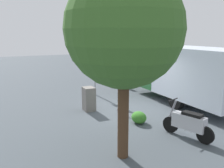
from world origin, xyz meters
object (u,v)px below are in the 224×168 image
motorcycle (188,123)px  utility_cabinet (89,99)px  box_truck_near (185,72)px  stop_sign (94,58)px  street_tree (124,30)px  bike_rack_hoop (123,114)px

motorcycle → utility_cabinet: motorcycle is taller
box_truck_near → stop_sign: bearing=44.3°
street_tree → motorcycle: bearing=-85.8°
box_truck_near → stop_sign: 4.79m
stop_sign → utility_cabinet: 3.21m
box_truck_near → utility_cabinet: size_ratio=7.45×
stop_sign → street_tree: (-6.81, 1.76, 1.38)m
box_truck_near → motorcycle: box_truck_near is taller
box_truck_near → utility_cabinet: 4.81m
motorcycle → street_tree: street_tree is taller
street_tree → bike_rack_hoop: bearing=-27.2°
utility_cabinet → bike_rack_hoop: (-1.12, -1.11, -0.53)m
stop_sign → utility_cabinet: stop_sign is taller
motorcycle → street_tree: (-0.18, 2.49, 2.94)m
utility_cabinet → bike_rack_hoop: bearing=-135.2°
box_truck_near → bike_rack_hoop: bearing=93.7°
motorcycle → bike_rack_hoop: (2.99, 0.86, -0.52)m
street_tree → bike_rack_hoop: size_ratio=5.87×
utility_cabinet → street_tree: bearing=173.1°
box_truck_near → stop_sign: stop_sign is taller
bike_rack_hoop → box_truck_near: bearing=-85.2°
stop_sign → utility_cabinet: bearing=153.8°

